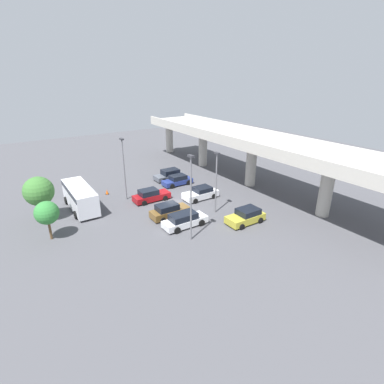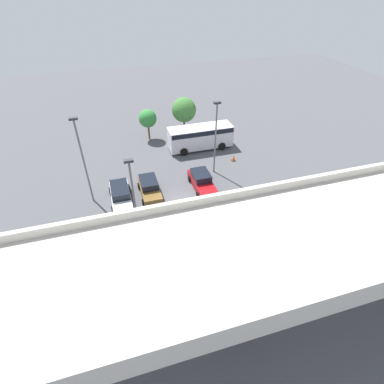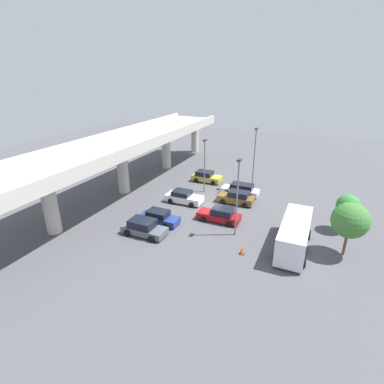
{
  "view_description": "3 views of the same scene",
  "coord_description": "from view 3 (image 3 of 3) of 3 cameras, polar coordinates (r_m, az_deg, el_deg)",
  "views": [
    {
      "loc": [
        29.76,
        -16.84,
        15.27
      ],
      "look_at": [
        1.29,
        1.84,
        1.7
      ],
      "focal_mm": 28.0,
      "sensor_mm": 36.0,
      "label": 1
    },
    {
      "loc": [
        5.58,
        21.97,
        18.21
      ],
      "look_at": [
        -0.92,
        0.37,
        1.32
      ],
      "focal_mm": 28.0,
      "sensor_mm": 36.0,
      "label": 2
    },
    {
      "loc": [
        -30.8,
        -11.21,
        15.53
      ],
      "look_at": [
        -0.22,
        2.57,
        1.8
      ],
      "focal_mm": 28.0,
      "sensor_mm": 36.0,
      "label": 3
    }
  ],
  "objects": [
    {
      "name": "shuttle_bus",
      "position": [
        29.23,
        18.99,
        -7.35
      ],
      "size": [
        7.89,
        2.72,
        2.83
      ],
      "color": "silver",
      "rests_on": "ground_plane"
    },
    {
      "name": "parked_car_3",
      "position": [
        37.55,
        -1.6,
        -0.97
      ],
      "size": [
        2.21,
        4.68,
        1.54
      ],
      "rotation": [
        0.0,
        0.0,
        -1.57
      ],
      "color": "silver",
      "rests_on": "ground_plane"
    },
    {
      "name": "parked_car_6",
      "position": [
        44.7,
        2.73,
        2.92
      ],
      "size": [
        2.23,
        4.34,
        1.59
      ],
      "rotation": [
        0.0,
        0.0,
        -1.57
      ],
      "color": "gold",
      "rests_on": "ground_plane"
    },
    {
      "name": "tree_front_centre",
      "position": [
        33.99,
        27.57,
        -2.34
      ],
      "size": [
        2.29,
        2.29,
        4.0
      ],
      "color": "brown",
      "rests_on": "ground_plane"
    },
    {
      "name": "parked_car_5",
      "position": [
        40.34,
        9.26,
        0.48
      ],
      "size": [
        2.06,
        4.88,
        1.56
      ],
      "rotation": [
        0.0,
        0.0,
        1.57
      ],
      "color": "silver",
      "rests_on": "ground_plane"
    },
    {
      "name": "parked_car_4",
      "position": [
        37.72,
        8.46,
        -1.04
      ],
      "size": [
        2.03,
        4.47,
        1.63
      ],
      "rotation": [
        0.0,
        0.0,
        1.57
      ],
      "color": "brown",
      "rests_on": "ground_plane"
    },
    {
      "name": "lamp_post_by_overpass",
      "position": [
        39.75,
        2.41,
        5.82
      ],
      "size": [
        0.7,
        0.35,
        7.24
      ],
      "color": "slate",
      "rests_on": "ground_plane"
    },
    {
      "name": "parked_car_2",
      "position": [
        33.15,
        5.33,
        -4.36
      ],
      "size": [
        2.06,
        4.72,
        1.58
      ],
      "rotation": [
        0.0,
        0.0,
        1.57
      ],
      "color": "maroon",
      "rests_on": "ground_plane"
    },
    {
      "name": "highway_overpass",
      "position": [
        40.19,
        -13.41,
        7.97
      ],
      "size": [
        49.29,
        8.0,
        7.53
      ],
      "color": "#BCB7AD",
      "rests_on": "ground_plane"
    },
    {
      "name": "ground_plane",
      "position": [
        36.27,
        3.86,
        -3.15
      ],
      "size": [
        102.48,
        102.48,
        0.0
      ],
      "primitive_type": "plane",
      "color": "#4C4C51"
    },
    {
      "name": "lamp_post_near_aisle",
      "position": [
        41.28,
        11.81,
        6.96
      ],
      "size": [
        0.7,
        0.35,
        8.54
      ],
      "color": "slate",
      "rests_on": "ground_plane"
    },
    {
      "name": "parked_car_0",
      "position": [
        30.81,
        -9.17,
        -6.69
      ],
      "size": [
        2.23,
        4.55,
        1.6
      ],
      "rotation": [
        0.0,
        0.0,
        -1.57
      ],
      "color": "#515660",
      "rests_on": "ground_plane"
    },
    {
      "name": "traffic_cone",
      "position": [
        27.99,
        9.5,
        -10.98
      ],
      "size": [
        0.44,
        0.44,
        0.7
      ],
      "color": "black",
      "rests_on": "ground_plane"
    },
    {
      "name": "parked_car_1",
      "position": [
        32.77,
        -6.33,
        -4.8
      ],
      "size": [
        2.01,
        4.43,
        1.47
      ],
      "rotation": [
        0.0,
        0.0,
        -1.57
      ],
      "color": "navy",
      "rests_on": "ground_plane"
    },
    {
      "name": "lamp_post_mid_lot",
      "position": [
        28.96,
        8.64,
        -0.03
      ],
      "size": [
        0.7,
        0.35,
        7.97
      ],
      "color": "slate",
      "rests_on": "ground_plane"
    },
    {
      "name": "tree_front_left",
      "position": [
        29.34,
        27.92,
        -4.81
      ],
      "size": [
        3.17,
        3.17,
        5.06
      ],
      "color": "brown",
      "rests_on": "ground_plane"
    }
  ]
}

